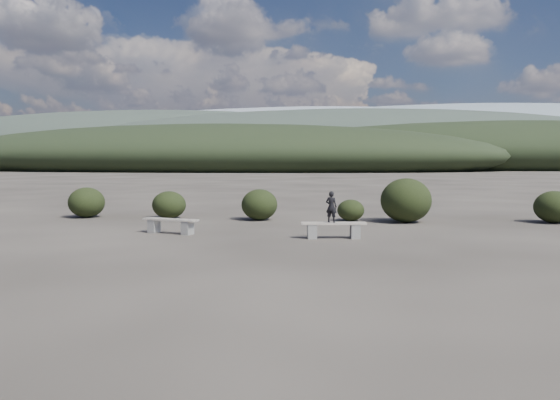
# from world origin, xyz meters

# --- Properties ---
(ground) EXTENTS (1200.00, 1200.00, 0.00)m
(ground) POSITION_xyz_m (0.00, 0.00, 0.00)
(ground) COLOR #2B2621
(ground) RESTS_ON ground
(bench_left) EXTENTS (1.79, 0.83, 0.44)m
(bench_left) POSITION_xyz_m (-3.57, 4.49, 0.27)
(bench_left) COLOR slate
(bench_left) RESTS_ON ground
(bench_right) EXTENTS (1.82, 0.63, 0.45)m
(bench_right) POSITION_xyz_m (1.22, 4.11, 0.27)
(bench_right) COLOR slate
(bench_right) RESTS_ON ground
(seated_person) EXTENTS (0.36, 0.29, 0.87)m
(seated_person) POSITION_xyz_m (1.15, 4.10, 0.88)
(seated_person) COLOR black
(seated_person) RESTS_ON bench_right
(shrub_a) EXTENTS (1.24, 1.24, 1.01)m
(shrub_a) POSITION_xyz_m (-4.95, 8.42, 0.51)
(shrub_a) COLOR black
(shrub_a) RESTS_ON ground
(shrub_b) EXTENTS (1.30, 1.30, 1.11)m
(shrub_b) POSITION_xyz_m (-1.56, 8.35, 0.56)
(shrub_b) COLOR black
(shrub_b) RESTS_ON ground
(shrub_c) EXTENTS (0.96, 0.96, 0.76)m
(shrub_c) POSITION_xyz_m (1.69, 8.46, 0.38)
(shrub_c) COLOR black
(shrub_c) RESTS_ON ground
(shrub_d) EXTENTS (1.75, 1.75, 1.53)m
(shrub_d) POSITION_xyz_m (3.59, 8.31, 0.77)
(shrub_d) COLOR black
(shrub_d) RESTS_ON ground
(shrub_e) EXTENTS (1.33, 1.33, 1.11)m
(shrub_e) POSITION_xyz_m (8.62, 8.76, 0.55)
(shrub_e) COLOR black
(shrub_e) RESTS_ON ground
(shrub_f) EXTENTS (1.34, 1.34, 1.13)m
(shrub_f) POSITION_xyz_m (-8.15, 8.39, 0.57)
(shrub_f) COLOR black
(shrub_f) RESTS_ON ground
(mountain_ridges) EXTENTS (500.00, 400.00, 56.00)m
(mountain_ridges) POSITION_xyz_m (-7.48, 339.06, 10.84)
(mountain_ridges) COLOR black
(mountain_ridges) RESTS_ON ground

